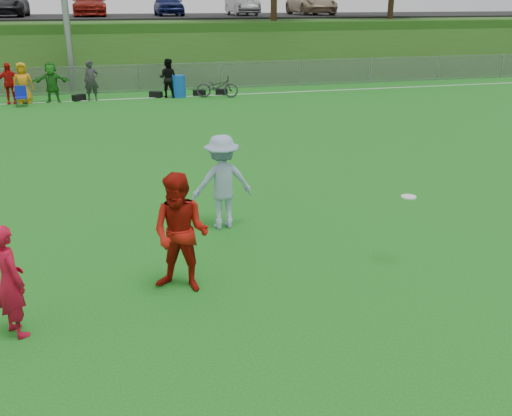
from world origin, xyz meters
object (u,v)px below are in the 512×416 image
object	(u,v)px
player_red_center	(181,233)
bicycle	(217,86)
player_red_left	(10,281)
player_blue	(222,182)
recycling_bin	(178,86)
frisbee	(409,197)

from	to	relation	value
player_red_center	bicycle	bearing A→B (deg)	105.96
player_red_left	player_red_center	world-z (taller)	player_red_center
player_blue	bicycle	world-z (taller)	player_blue
recycling_bin	bicycle	distance (m)	1.76
player_blue	frisbee	size ratio (longest dim) A/B	7.45
player_blue	recycling_bin	size ratio (longest dim) A/B	1.87
player_red_center	bicycle	size ratio (longest dim) A/B	0.99
frisbee	recycling_bin	distance (m)	18.17
player_red_left	player_blue	bearing A→B (deg)	-82.21
player_red_center	bicycle	distance (m)	17.98
player_red_left	player_blue	world-z (taller)	player_blue
recycling_bin	bicycle	size ratio (longest dim) A/B	0.52
player_red_left	player_red_center	xyz separation A→B (m)	(2.30, 0.66, 0.15)
player_blue	recycling_bin	xyz separation A→B (m)	(1.28, 15.74, -0.42)
player_blue	frisbee	world-z (taller)	player_blue
player_red_left	frisbee	bearing A→B (deg)	-117.60
recycling_bin	player_blue	bearing A→B (deg)	-94.64
player_red_left	frisbee	xyz separation A→B (m)	(5.97, 0.60, 0.40)
player_red_left	frisbee	world-z (taller)	player_red_left
player_red_left	frisbee	size ratio (longest dim) A/B	6.32
player_red_center	frisbee	distance (m)	3.68
player_blue	bicycle	xyz separation A→B (m)	(2.95, 15.19, -0.42)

